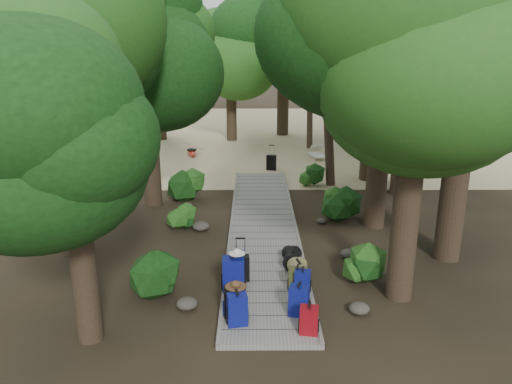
{
  "coord_description": "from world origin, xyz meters",
  "views": [
    {
      "loc": [
        -0.31,
        -12.87,
        5.51
      ],
      "look_at": [
        -0.22,
        1.57,
        1.0
      ],
      "focal_mm": 35.0,
      "sensor_mm": 36.0,
      "label": 1
    }
  ],
  "objects_px": {
    "backpack_left_a": "(237,308)",
    "lone_suitcase_on_sand": "(271,163)",
    "sun_lounger": "(318,153)",
    "backpack_right_b": "(299,299)",
    "backpack_right_c": "(302,281)",
    "duffel_right_khaki": "(298,270)",
    "kayak": "(192,151)",
    "backpack_left_b": "(233,301)",
    "suitcase_on_boardwalk": "(241,268)",
    "backpack_right_a": "(309,319)",
    "backpack_left_c": "(233,273)",
    "backpack_left_d": "(238,259)",
    "backpack_right_d": "(297,278)",
    "duffel_right_black": "(292,258)"
  },
  "relations": [
    {
      "from": "backpack_left_b",
      "to": "suitcase_on_boardwalk",
      "type": "relative_size",
      "value": 1.09
    },
    {
      "from": "backpack_left_a",
      "to": "backpack_left_d",
      "type": "xyz_separation_m",
      "value": [
        -0.06,
        2.44,
        -0.11
      ]
    },
    {
      "from": "duffel_right_khaki",
      "to": "suitcase_on_boardwalk",
      "type": "distance_m",
      "value": 1.35
    },
    {
      "from": "backpack_left_b",
      "to": "backpack_left_d",
      "type": "height_order",
      "value": "backpack_left_b"
    },
    {
      "from": "duffel_right_black",
      "to": "sun_lounger",
      "type": "distance_m",
      "value": 11.85
    },
    {
      "from": "sun_lounger",
      "to": "backpack_left_a",
      "type": "bearing_deg",
      "value": -115.13
    },
    {
      "from": "backpack_left_d",
      "to": "duffel_right_khaki",
      "type": "bearing_deg",
      "value": -17.25
    },
    {
      "from": "backpack_left_c",
      "to": "kayak",
      "type": "relative_size",
      "value": 0.25
    },
    {
      "from": "backpack_left_a",
      "to": "backpack_right_b",
      "type": "relative_size",
      "value": 1.03
    },
    {
      "from": "backpack_left_a",
      "to": "lone_suitcase_on_sand",
      "type": "bearing_deg",
      "value": 73.43
    },
    {
      "from": "backpack_right_a",
      "to": "backpack_right_c",
      "type": "bearing_deg",
      "value": 97.69
    },
    {
      "from": "backpack_right_c",
      "to": "sun_lounger",
      "type": "xyz_separation_m",
      "value": [
        1.97,
        13.04,
        -0.11
      ]
    },
    {
      "from": "backpack_right_a",
      "to": "backpack_right_b",
      "type": "distance_m",
      "value": 0.67
    },
    {
      "from": "sun_lounger",
      "to": "backpack_left_c",
      "type": "bearing_deg",
      "value": -116.95
    },
    {
      "from": "backpack_right_a",
      "to": "duffel_right_khaki",
      "type": "xyz_separation_m",
      "value": [
        0.0,
        2.29,
        -0.11
      ]
    },
    {
      "from": "backpack_right_b",
      "to": "kayak",
      "type": "xyz_separation_m",
      "value": [
        -3.88,
        14.81,
        -0.28
      ]
    },
    {
      "from": "backpack_right_b",
      "to": "backpack_right_c",
      "type": "height_order",
      "value": "backpack_right_b"
    },
    {
      "from": "backpack_left_c",
      "to": "duffel_right_black",
      "type": "height_order",
      "value": "backpack_left_c"
    },
    {
      "from": "backpack_right_c",
      "to": "backpack_right_d",
      "type": "height_order",
      "value": "backpack_right_c"
    },
    {
      "from": "duffel_right_khaki",
      "to": "duffel_right_black",
      "type": "distance_m",
      "value": 0.66
    },
    {
      "from": "duffel_right_khaki",
      "to": "kayak",
      "type": "distance_m",
      "value": 13.78
    },
    {
      "from": "backpack_right_b",
      "to": "lone_suitcase_on_sand",
      "type": "xyz_separation_m",
      "value": [
        -0.12,
        11.89,
        -0.13
      ]
    },
    {
      "from": "backpack_left_c",
      "to": "suitcase_on_boardwalk",
      "type": "height_order",
      "value": "backpack_left_c"
    },
    {
      "from": "backpack_right_d",
      "to": "backpack_left_b",
      "type": "bearing_deg",
      "value": -134.23
    },
    {
      "from": "duffel_right_khaki",
      "to": "lone_suitcase_on_sand",
      "type": "height_order",
      "value": "lone_suitcase_on_sand"
    },
    {
      "from": "backpack_right_a",
      "to": "duffel_right_black",
      "type": "distance_m",
      "value": 2.94
    },
    {
      "from": "duffel_right_black",
      "to": "kayak",
      "type": "relative_size",
      "value": 0.18
    },
    {
      "from": "duffel_right_khaki",
      "to": "lone_suitcase_on_sand",
      "type": "relative_size",
      "value": 0.92
    },
    {
      "from": "backpack_right_a",
      "to": "backpack_left_d",
      "type": "bearing_deg",
      "value": 125.98
    },
    {
      "from": "backpack_right_a",
      "to": "backpack_right_b",
      "type": "bearing_deg",
      "value": 110.0
    },
    {
      "from": "backpack_right_b",
      "to": "lone_suitcase_on_sand",
      "type": "relative_size",
      "value": 1.09
    },
    {
      "from": "backpack_left_c",
      "to": "duffel_right_khaki",
      "type": "distance_m",
      "value": 1.63
    },
    {
      "from": "backpack_left_b",
      "to": "backpack_right_c",
      "type": "bearing_deg",
      "value": 26.86
    },
    {
      "from": "duffel_right_khaki",
      "to": "lone_suitcase_on_sand",
      "type": "distance_m",
      "value": 10.26
    },
    {
      "from": "backpack_left_a",
      "to": "sun_lounger",
      "type": "height_order",
      "value": "backpack_left_a"
    },
    {
      "from": "backpack_right_b",
      "to": "backpack_right_c",
      "type": "xyz_separation_m",
      "value": [
        0.16,
        0.92,
        -0.06
      ]
    },
    {
      "from": "backpack_left_d",
      "to": "suitcase_on_boardwalk",
      "type": "distance_m",
      "value": 0.6
    },
    {
      "from": "backpack_right_b",
      "to": "backpack_right_c",
      "type": "bearing_deg",
      "value": 95.62
    },
    {
      "from": "backpack_right_a",
      "to": "kayak",
      "type": "xyz_separation_m",
      "value": [
        -4.01,
        15.46,
        -0.23
      ]
    },
    {
      "from": "duffel_right_black",
      "to": "backpack_left_a",
      "type": "bearing_deg",
      "value": -103.76
    },
    {
      "from": "backpack_left_b",
      "to": "kayak",
      "type": "distance_m",
      "value": 15.04
    },
    {
      "from": "duffel_right_khaki",
      "to": "kayak",
      "type": "height_order",
      "value": "duffel_right_khaki"
    },
    {
      "from": "backpack_right_b",
      "to": "sun_lounger",
      "type": "bearing_deg",
      "value": 96.78
    },
    {
      "from": "backpack_right_d",
      "to": "kayak",
      "type": "bearing_deg",
      "value": 114.28
    },
    {
      "from": "backpack_left_d",
      "to": "kayak",
      "type": "height_order",
      "value": "backpack_left_d"
    },
    {
      "from": "backpack_right_d",
      "to": "duffel_right_black",
      "type": "xyz_separation_m",
      "value": [
        -0.01,
        1.24,
        -0.09
      ]
    },
    {
      "from": "backpack_left_a",
      "to": "suitcase_on_boardwalk",
      "type": "xyz_separation_m",
      "value": [
        0.03,
        1.85,
        -0.06
      ]
    },
    {
      "from": "backpack_left_c",
      "to": "suitcase_on_boardwalk",
      "type": "relative_size",
      "value": 1.45
    },
    {
      "from": "backpack_left_d",
      "to": "suitcase_on_boardwalk",
      "type": "height_order",
      "value": "suitcase_on_boardwalk"
    },
    {
      "from": "backpack_left_c",
      "to": "backpack_right_b",
      "type": "bearing_deg",
      "value": -38.25
    }
  ]
}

